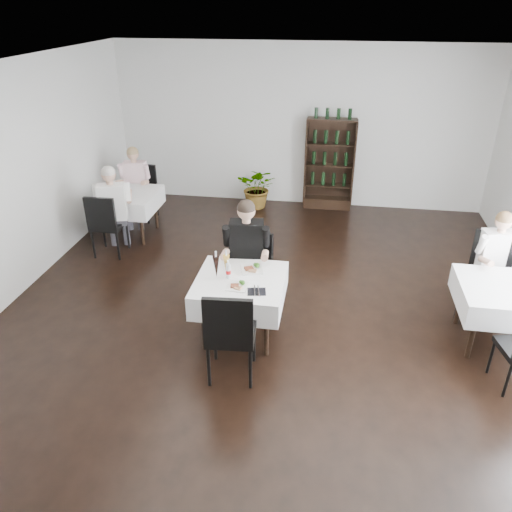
{
  "coord_description": "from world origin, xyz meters",
  "views": [
    {
      "loc": [
        0.68,
        -4.92,
        3.7
      ],
      "look_at": [
        -0.14,
        0.2,
        0.98
      ],
      "focal_mm": 35.0,
      "sensor_mm": 36.0,
      "label": 1
    }
  ],
  "objects_px": {
    "wine_shelf": "(329,165)",
    "diner_main": "(246,250)",
    "main_table": "(240,290)",
    "potted_tree": "(258,187)"
  },
  "relations": [
    {
      "from": "diner_main",
      "to": "potted_tree",
      "type": "bearing_deg",
      "value": 96.52
    },
    {
      "from": "main_table",
      "to": "wine_shelf",
      "type": "bearing_deg",
      "value": 78.22
    },
    {
      "from": "wine_shelf",
      "to": "potted_tree",
      "type": "xyz_separation_m",
      "value": [
        -1.33,
        -0.21,
        -0.44
      ]
    },
    {
      "from": "main_table",
      "to": "diner_main",
      "type": "relative_size",
      "value": 0.68
    },
    {
      "from": "potted_tree",
      "to": "diner_main",
      "type": "distance_m",
      "value": 3.64
    },
    {
      "from": "wine_shelf",
      "to": "potted_tree",
      "type": "height_order",
      "value": "wine_shelf"
    },
    {
      "from": "main_table",
      "to": "potted_tree",
      "type": "bearing_deg",
      "value": 95.98
    },
    {
      "from": "wine_shelf",
      "to": "diner_main",
      "type": "height_order",
      "value": "wine_shelf"
    },
    {
      "from": "main_table",
      "to": "potted_tree",
      "type": "relative_size",
      "value": 1.25
    },
    {
      "from": "wine_shelf",
      "to": "main_table",
      "type": "distance_m",
      "value": 4.41
    }
  ]
}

